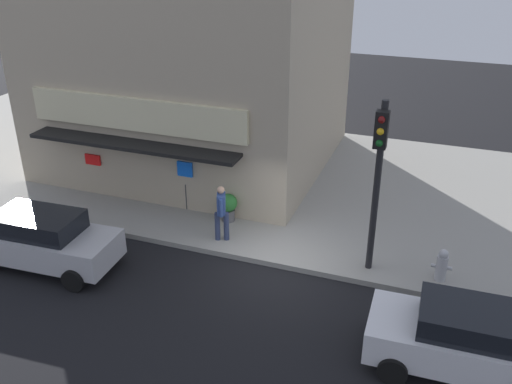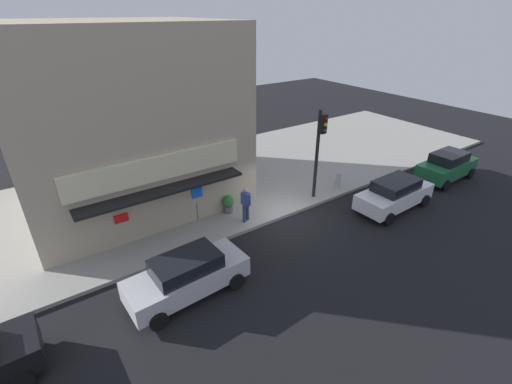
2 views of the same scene
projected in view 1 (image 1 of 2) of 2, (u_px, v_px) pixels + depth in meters
ground_plane at (275, 268)px, 15.93m from camera, size 58.76×58.76×0.00m
sidewalk at (323, 186)px, 20.69m from camera, size 39.18×11.35×0.17m
corner_building at (195, 49)px, 21.15m from camera, size 10.15×9.77×8.74m
traffic_light at (378, 167)px, 14.22m from camera, size 0.32×0.58×4.81m
fire_hydrant at (442, 265)px, 14.92m from camera, size 0.54×0.30×0.93m
trash_can at (189, 194)px, 18.80m from camera, size 0.49×0.49×0.92m
pedestrian at (221, 211)px, 16.60m from camera, size 0.46×0.56×1.77m
potted_plant_by_doorway at (114, 175)px, 19.92m from camera, size 0.62×0.62×1.02m
potted_plant_by_window at (228, 206)px, 17.89m from camera, size 0.59×0.59×0.93m
parked_car_silver at (41, 239)px, 15.72m from camera, size 4.47×2.10×1.64m
parked_car_white at (474, 341)px, 11.90m from camera, size 4.50×2.06×1.63m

